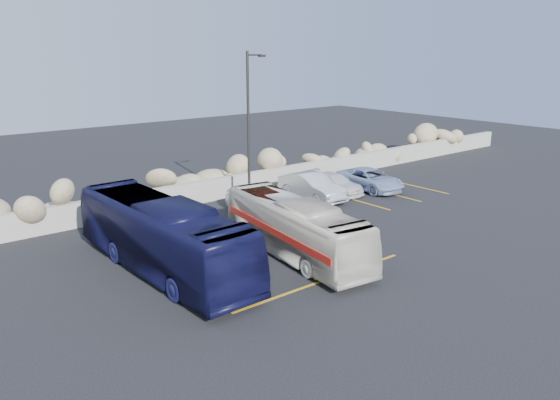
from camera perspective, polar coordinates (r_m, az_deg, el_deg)
ground at (r=20.50m, az=6.97°, el=-7.83°), size 90.00×90.00×0.00m
seawall at (r=29.41m, az=-10.03°, el=0.52°), size 60.00×0.40×1.20m
riprap_pile at (r=30.27m, az=-11.22°, el=2.25°), size 54.00×2.80×2.60m
parking_lines at (r=27.28m, az=5.35°, el=-1.79°), size 18.16×9.36×0.01m
lamppost at (r=27.96m, az=-3.23°, el=7.69°), size 1.14×0.18×8.00m
vintage_bus at (r=21.92m, az=1.58°, el=-2.90°), size 3.07×8.53×2.32m
tour_coach at (r=20.77m, az=-12.22°, el=-3.69°), size 2.55×9.95×2.76m
car_a at (r=27.38m, az=-2.20°, el=-0.13°), size 1.70×4.17×1.42m
car_b at (r=30.24m, az=3.35°, el=1.39°), size 1.70×4.44×1.44m
car_c at (r=31.77m, az=5.65°, el=1.73°), size 1.81×3.97×1.13m
car_d at (r=32.82m, az=9.35°, el=2.15°), size 2.33×4.58×1.24m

